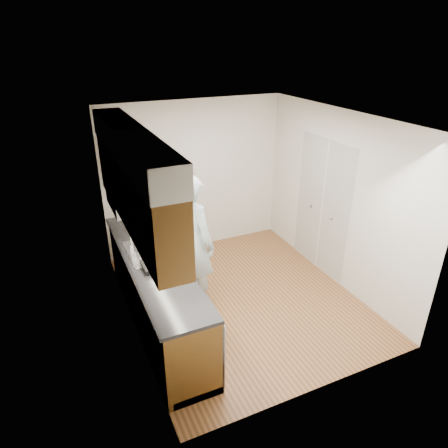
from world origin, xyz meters
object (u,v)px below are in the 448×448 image
object	(u,v)px
soap_bottle_a	(144,229)
soda_can	(156,229)
dish_rack	(158,264)
soap_bottle_c	(137,219)
person	(191,234)
soap_bottle_b	(148,223)

from	to	relation	value
soap_bottle_a	soda_can	world-z (taller)	soap_bottle_a
soap_bottle_a	dish_rack	xyz separation A→B (m)	(-0.04, -0.78, -0.09)
soda_can	dish_rack	size ratio (longest dim) A/B	0.36
soap_bottle_a	soap_bottle_c	distance (m)	0.45
soap_bottle_a	dish_rack	size ratio (longest dim) A/B	0.68
soap_bottle_c	soda_can	bearing A→B (deg)	-66.36
person	soap_bottle_c	xyz separation A→B (m)	(-0.51, 0.85, -0.04)
soap_bottle_c	soap_bottle_a	bearing A→B (deg)	-90.87
soap_bottle_a	soap_bottle_c	bearing A→B (deg)	89.13
soap_bottle_a	soda_can	size ratio (longest dim) A/B	1.92
soap_bottle_b	dish_rack	world-z (taller)	soap_bottle_b
dish_rack	soap_bottle_b	bearing A→B (deg)	81.08
soap_bottle_a	soap_bottle_b	distance (m)	0.23
person	soap_bottle_a	size ratio (longest dim) A/B	8.65
person	soda_can	distance (m)	0.57
soap_bottle_a	soap_bottle_b	xyz separation A→B (m)	(0.11, 0.20, -0.01)
person	soap_bottle_a	distance (m)	0.65
person	soap_bottle_b	size ratio (longest dim) A/B	9.70
soap_bottle_c	dish_rack	world-z (taller)	soap_bottle_c
soap_bottle_b	soda_can	distance (m)	0.16
soap_bottle_b	person	bearing A→B (deg)	-56.37
soap_bottle_b	dish_rack	xyz separation A→B (m)	(-0.15, -0.98, -0.08)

